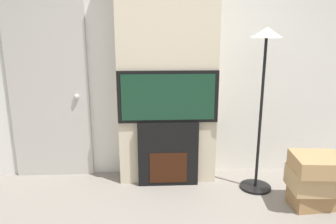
{
  "coord_description": "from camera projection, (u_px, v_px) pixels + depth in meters",
  "views": [
    {
      "loc": [
        -0.17,
        -1.71,
        1.72
      ],
      "look_at": [
        0.0,
        1.68,
        0.83
      ],
      "focal_mm": 35.0,
      "sensor_mm": 36.0,
      "label": 1
    }
  ],
  "objects": [
    {
      "name": "wall_back",
      "position": [
        166.0,
        60.0,
        3.71
      ],
      "size": [
        6.0,
        0.06,
        2.7
      ],
      "color": "silver",
      "rests_on": "ground_plane"
    },
    {
      "name": "entry_door",
      "position": [
        49.0,
        93.0,
        3.68
      ],
      "size": [
        0.89,
        0.09,
        2.0
      ],
      "color": "#BCB7AD",
      "rests_on": "ground_plane"
    },
    {
      "name": "chimney_breast",
      "position": [
        167.0,
        62.0,
        3.53
      ],
      "size": [
        1.07,
        0.32,
        2.7
      ],
      "color": "beige",
      "rests_on": "ground_plane"
    },
    {
      "name": "television",
      "position": [
        168.0,
        97.0,
        3.46
      ],
      "size": [
        1.07,
        0.07,
        0.56
      ],
      "color": "black",
      "rests_on": "fireplace"
    },
    {
      "name": "box_stack",
      "position": [
        314.0,
        179.0,
        3.15
      ],
      "size": [
        0.48,
        0.45,
        0.54
      ],
      "color": "#A37A4C",
      "rests_on": "ground_plane"
    },
    {
      "name": "fireplace",
      "position": [
        168.0,
        153.0,
        3.62
      ],
      "size": [
        0.66,
        0.15,
        0.72
      ],
      "color": "black",
      "rests_on": "ground_plane"
    },
    {
      "name": "floor_lamp",
      "position": [
        264.0,
        75.0,
        3.28
      ],
      "size": [
        0.33,
        0.33,
        1.72
      ],
      "color": "black",
      "rests_on": "ground_plane"
    }
  ]
}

